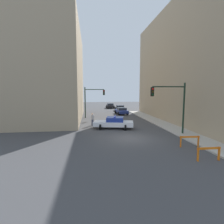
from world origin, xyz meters
TOP-DOWN VIEW (x-y plane):
  - ground_plane at (0.00, 0.00)m, footprint 120.00×120.00m
  - sidewalk_right at (6.20, 0.00)m, footprint 2.40×44.00m
  - building_corner_left at (-12.00, 14.00)m, footprint 14.00×20.00m
  - building_right at (13.40, 8.00)m, footprint 12.00×28.00m
  - traffic_light_near at (4.73, 0.87)m, footprint 3.64×0.35m
  - traffic_light_far at (-3.30, 14.02)m, footprint 3.44×0.35m
  - police_car at (-0.82, 4.64)m, footprint 4.98×2.97m
  - parked_car_near at (2.62, 17.96)m, footprint 2.44×4.40m
  - parked_car_mid at (3.40, 24.02)m, footprint 2.37×4.35m
  - parked_car_far at (1.95, 31.04)m, footprint 2.32×4.32m
  - pedestrian_crossing at (-3.33, 6.87)m, footprint 0.47×0.47m
  - barrier_front at (3.81, -5.96)m, footprint 1.60×0.19m
  - barrier_mid at (4.21, -3.15)m, footprint 1.60×0.29m

SIDE VIEW (x-z plane):
  - ground_plane at x=0.00m, z-range 0.00..0.00m
  - sidewalk_right at x=6.20m, z-range 0.00..0.12m
  - barrier_front at x=3.81m, z-range 0.17..1.07m
  - barrier_mid at x=4.21m, z-range 0.17..1.07m
  - parked_car_near at x=2.62m, z-range 0.02..1.33m
  - parked_car_mid at x=3.40m, z-range 0.02..1.33m
  - parked_car_far at x=1.95m, z-range 0.02..1.33m
  - police_car at x=-0.82m, z-range -0.04..1.48m
  - pedestrian_crossing at x=-3.33m, z-range 0.03..1.69m
  - traffic_light_far at x=-3.30m, z-range 0.80..6.00m
  - traffic_light_near at x=4.73m, z-range 0.93..6.13m
  - building_corner_left at x=-12.00m, z-range 0.00..14.44m
  - building_right at x=13.40m, z-range 0.00..16.65m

